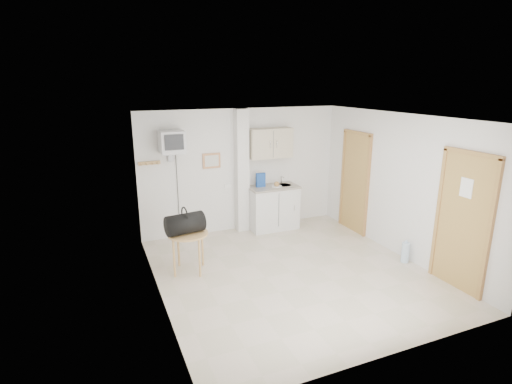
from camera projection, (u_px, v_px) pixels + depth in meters
name	position (u px, v px, depth m)	size (l,w,h in m)	color
ground	(292.00, 272.00, 6.52)	(4.50, 4.50, 0.00)	beige
room_envelope	(305.00, 178.00, 6.28)	(4.24, 4.54, 2.55)	white
kitchenette	(272.00, 191.00, 8.30)	(1.03, 0.58, 2.10)	silver
crt_television	(172.00, 143.00, 7.26)	(0.44, 0.45, 2.15)	slate
round_table	(188.00, 238.00, 6.41)	(0.65, 0.65, 0.67)	tan
duffel_bag	(185.00, 223.00, 6.32)	(0.64, 0.42, 0.44)	black
water_bottle	(405.00, 252.00, 6.85)	(0.13, 0.13, 0.40)	silver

